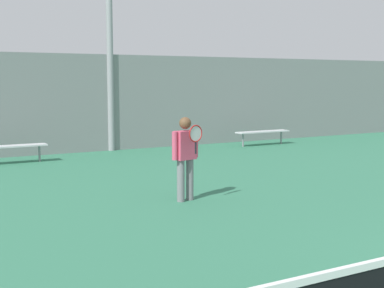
# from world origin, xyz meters

# --- Properties ---
(tennis_player) EXTENTS (0.59, 0.46, 1.54)m
(tennis_player) POSITION_xyz_m (-1.62, 6.09, 0.88)
(tennis_player) COLOR slate
(tennis_player) RESTS_ON ground_plane
(bench_courtside_far) EXTENTS (1.87, 0.40, 0.49)m
(bench_courtside_far) POSITION_xyz_m (-3.58, 12.22, 0.44)
(bench_courtside_far) COLOR silver
(bench_courtside_far) RESTS_ON ground_plane
(bench_adjacent_court) EXTENTS (2.00, 0.40, 0.49)m
(bench_adjacent_court) POSITION_xyz_m (4.69, 12.22, 0.44)
(bench_adjacent_court) COLOR silver
(bench_adjacent_court) RESTS_ON ground_plane
(back_fence) EXTENTS (34.81, 0.06, 3.00)m
(back_fence) POSITION_xyz_m (0.00, 13.51, 1.50)
(back_fence) COLOR gray
(back_fence) RESTS_ON ground_plane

